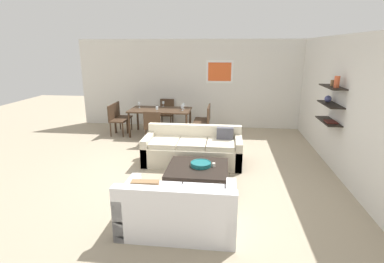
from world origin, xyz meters
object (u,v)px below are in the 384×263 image
at_px(coffee_table, 198,176).
at_px(dining_table, 160,112).
at_px(decorative_bowl, 201,164).
at_px(wine_glass_left_far, 139,104).
at_px(dining_chair_right_near, 204,121).
at_px(dining_chair_head, 167,111).
at_px(wine_glass_foot, 157,108).
at_px(dining_chair_foot, 153,125).
at_px(candle_jar, 214,165).
at_px(dining_chair_left_far, 120,115).
at_px(dining_chair_left_near, 115,118).
at_px(dining_chair_right_far, 205,117).
at_px(wine_glass_head, 163,103).
at_px(wine_glass_right_near, 182,107).
at_px(wine_glass_right_far, 183,105).
at_px(loveseat_white, 178,210).
at_px(sofa_beige, 193,150).

bearing_deg(coffee_table, dining_table, 113.36).
bearing_deg(decorative_bowl, wine_glass_left_far, 122.42).
xyz_separation_m(dining_chair_right_near, dining_chair_head, (-1.27, 1.09, 0.00)).
distance_m(coffee_table, wine_glass_left_far, 3.99).
height_order(dining_table, wine_glass_foot, wine_glass_foot).
relative_size(dining_table, dining_chair_foot, 1.97).
relative_size(candle_jar, dining_chair_left_far, 0.08).
relative_size(dining_chair_left_near, wine_glass_foot, 5.64).
relative_size(dining_chair_head, wine_glass_foot, 5.64).
distance_m(coffee_table, decorative_bowl, 0.24).
relative_size(dining_chair_right_far, wine_glass_foot, 5.64).
height_order(candle_jar, dining_chair_left_far, dining_chair_left_far).
xyz_separation_m(dining_chair_left_far, wine_glass_head, (1.27, 0.20, 0.36)).
distance_m(dining_chair_left_far, wine_glass_right_near, 1.99).
xyz_separation_m(dining_chair_foot, wine_glass_right_far, (0.65, 0.99, 0.36)).
bearing_deg(dining_table, dining_chair_foot, -90.00).
height_order(dining_chair_head, dining_chair_left_far, same).
height_order(loveseat_white, decorative_bowl, loveseat_white).
bearing_deg(wine_glass_head, wine_glass_right_far, -24.10).
bearing_deg(dining_chair_right_far, dining_chair_head, 152.48).
bearing_deg(coffee_table, wine_glass_right_near, 103.43).
bearing_deg(dining_chair_head, loveseat_white, -77.06).
bearing_deg(decorative_bowl, dining_chair_left_far, 128.64).
bearing_deg(candle_jar, wine_glass_right_far, 107.30).
relative_size(loveseat_white, wine_glass_head, 9.99).
relative_size(dining_table, dining_chair_right_far, 1.97).
distance_m(sofa_beige, dining_chair_foot, 1.71).
relative_size(wine_glass_right_near, wine_glass_left_far, 0.92).
height_order(dining_chair_left_near, wine_glass_left_far, wine_glass_left_far).
bearing_deg(wine_glass_right_near, dining_chair_head, 123.40).
relative_size(dining_table, wine_glass_right_far, 10.85).
relative_size(dining_table, dining_chair_left_near, 1.97).
height_order(dining_chair_head, dining_chair_left_near, same).
xyz_separation_m(candle_jar, dining_chair_foot, (-1.68, 2.32, 0.09)).
xyz_separation_m(candle_jar, dining_chair_left_far, (-2.96, 3.41, 0.09)).
distance_m(sofa_beige, decorative_bowl, 1.15).
xyz_separation_m(dining_chair_head, dining_chair_left_near, (-1.27, -1.09, 0.00)).
relative_size(dining_chair_foot, wine_glass_head, 5.57).
xyz_separation_m(sofa_beige, candle_jar, (0.50, -1.10, 0.12)).
relative_size(dining_chair_head, dining_chair_left_far, 1.00).
height_order(loveseat_white, dining_chair_left_far, dining_chair_left_far).
bearing_deg(wine_glass_right_near, dining_table, 169.95).
height_order(dining_chair_right_near, dining_chair_head, same).
relative_size(loveseat_white, dining_chair_head, 1.79).
bearing_deg(loveseat_white, dining_table, 105.29).
bearing_deg(loveseat_white, sofa_beige, 91.61).
relative_size(dining_chair_left_near, wine_glass_head, 5.57).
distance_m(dining_table, dining_chair_left_far, 1.30).
xyz_separation_m(candle_jar, wine_glass_right_far, (-1.03, 3.31, 0.45)).
distance_m(loveseat_white, dining_table, 4.80).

